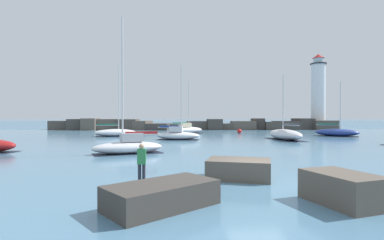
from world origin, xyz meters
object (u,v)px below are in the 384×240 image
(lighthouse, at_px, (318,96))
(sailboat_moored_7, at_px, (178,135))
(sailboat_moored_5, at_px, (115,132))
(sailboat_moored_1, at_px, (186,130))
(person_on_rocks, at_px, (142,161))
(sailboat_moored_0, at_px, (285,134))
(sailboat_moored_2, at_px, (337,132))
(mooring_buoy_orange_near, at_px, (239,131))
(sailboat_moored_3, at_px, (128,146))

(lighthouse, height_order, sailboat_moored_7, lighthouse)
(sailboat_moored_5, xyz_separation_m, sailboat_moored_7, (8.86, -6.59, 0.03))
(sailboat_moored_1, height_order, sailboat_moored_7, sailboat_moored_7)
(lighthouse, bearing_deg, person_on_rocks, -122.07)
(sailboat_moored_0, height_order, sailboat_moored_1, sailboat_moored_1)
(lighthouse, xyz_separation_m, person_on_rocks, (-33.07, -52.79, -6.49))
(sailboat_moored_0, relative_size, sailboat_moored_7, 0.87)
(sailboat_moored_2, height_order, mooring_buoy_orange_near, sailboat_moored_2)
(lighthouse, height_order, person_on_rocks, lighthouse)
(lighthouse, bearing_deg, sailboat_moored_7, -137.27)
(sailboat_moored_5, bearing_deg, sailboat_moored_7, -36.62)
(lighthouse, xyz_separation_m, sailboat_moored_1, (-30.06, -16.10, -6.78))
(sailboat_moored_3, bearing_deg, person_on_rocks, -77.84)
(mooring_buoy_orange_near, xyz_separation_m, person_on_rocks, (-11.89, -36.70, 0.57))
(sailboat_moored_2, bearing_deg, sailboat_moored_3, -144.94)
(sailboat_moored_0, relative_size, sailboat_moored_1, 0.91)
(lighthouse, relative_size, sailboat_moored_1, 1.94)
(sailboat_moored_7, xyz_separation_m, mooring_buoy_orange_near, (10.29, 13.00, -0.22))
(sailboat_moored_3, height_order, sailboat_moored_7, sailboat_moored_3)
(sailboat_moored_0, xyz_separation_m, sailboat_moored_1, (-11.56, 13.76, 0.01))
(sailboat_moored_0, distance_m, person_on_rocks, 27.17)
(sailboat_moored_2, relative_size, mooring_buoy_orange_near, 8.13)
(sailboat_moored_3, bearing_deg, mooring_buoy_orange_near, 61.85)
(sailboat_moored_0, relative_size, sailboat_moored_3, 0.76)
(sailboat_moored_2, xyz_separation_m, sailboat_moored_3, (-26.55, -18.63, 0.04))
(lighthouse, relative_size, sailboat_moored_3, 1.62)
(sailboat_moored_5, bearing_deg, sailboat_moored_3, -75.82)
(sailboat_moored_3, bearing_deg, sailboat_moored_5, 104.18)
(mooring_buoy_orange_near, height_order, person_on_rocks, person_on_rocks)
(sailboat_moored_7, relative_size, mooring_buoy_orange_near, 9.50)
(sailboat_moored_7, bearing_deg, sailboat_moored_3, -105.94)
(sailboat_moored_3, xyz_separation_m, sailboat_moored_7, (3.82, 13.37, 0.00))
(person_on_rocks, bearing_deg, sailboat_moored_7, 86.15)
(sailboat_moored_1, distance_m, sailboat_moored_7, 13.06)
(sailboat_moored_0, height_order, person_on_rocks, sailboat_moored_0)
(sailboat_moored_1, xyz_separation_m, person_on_rocks, (-3.02, -36.68, 0.29))
(lighthouse, xyz_separation_m, sailboat_moored_5, (-40.34, -22.50, -6.87))
(sailboat_moored_1, bearing_deg, person_on_rocks, -94.70)
(sailboat_moored_3, relative_size, sailboat_moored_5, 1.03)
(person_on_rocks, bearing_deg, sailboat_moored_0, 57.54)
(sailboat_moored_1, relative_size, sailboat_moored_2, 1.12)
(lighthouse, height_order, mooring_buoy_orange_near, lighthouse)
(sailboat_moored_0, bearing_deg, sailboat_moored_5, 161.36)
(sailboat_moored_0, height_order, sailboat_moored_5, sailboat_moored_5)
(sailboat_moored_1, height_order, mooring_buoy_orange_near, sailboat_moored_1)
(sailboat_moored_0, height_order, sailboat_moored_2, sailboat_moored_0)
(sailboat_moored_1, xyz_separation_m, sailboat_moored_3, (-5.24, -26.35, -0.05))
(sailboat_moored_0, xyz_separation_m, mooring_buoy_orange_near, (-2.69, 13.78, -0.27))
(lighthouse, distance_m, sailboat_moored_3, 55.63)
(sailboat_moored_3, distance_m, sailboat_moored_5, 20.59)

